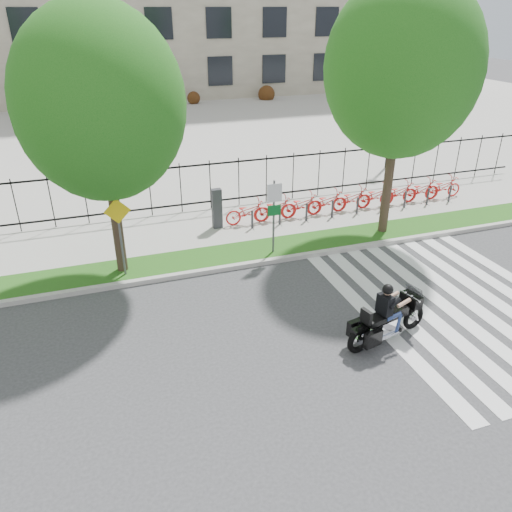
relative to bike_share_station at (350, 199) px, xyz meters
name	(u,v)px	position (x,y,z in m)	size (l,w,h in m)	color
ground	(301,337)	(-5.25, -7.20, -0.61)	(120.00, 120.00, 0.00)	#38383A
curb	(250,264)	(-5.25, -3.10, -0.54)	(60.00, 0.20, 0.15)	#B0ACA5
grass_verge	(242,253)	(-5.25, -2.25, -0.54)	(60.00, 1.50, 0.15)	#1F5916
sidewalk	(223,226)	(-5.25, 0.25, -0.54)	(60.00, 3.50, 0.15)	#ABA9A0
plaza	(154,130)	(-5.25, 17.80, -0.56)	(80.00, 34.00, 0.10)	#ABA9A0
crosswalk_stripes	(457,304)	(-0.43, -7.20, -0.61)	(5.70, 8.00, 0.01)	silver
iron_fence	(210,185)	(-5.25, 2.00, 0.54)	(30.00, 0.06, 2.00)	black
lamp_post_right	(393,106)	(4.75, 4.80, 2.59)	(1.06, 0.70, 4.25)	black
street_tree_1	(101,104)	(-9.21, -2.25, 4.59)	(4.63, 4.63, 7.73)	#37251E
street_tree_2	(402,68)	(0.17, -2.25, 5.19)	(5.02, 5.02, 8.55)	#37251E
bike_share_station	(350,199)	(0.00, 0.00, 0.00)	(11.05, 0.85, 1.50)	#2D2D33
sign_pole_regulatory	(274,208)	(-4.28, -2.62, 1.13)	(0.50, 0.09, 2.50)	#59595B
sign_pole_warning	(119,227)	(-9.16, -2.62, 1.13)	(0.78, 0.09, 2.49)	#59595B
motorcycle_rider	(388,318)	(-3.27, -7.98, 0.05)	(2.53, 1.05, 1.98)	black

